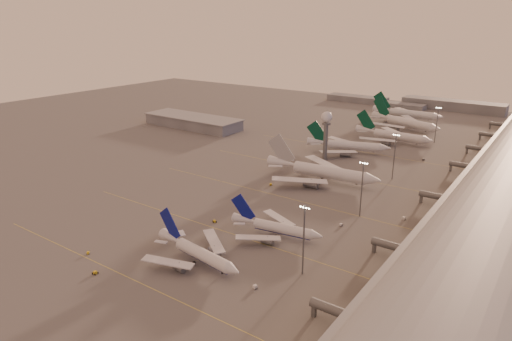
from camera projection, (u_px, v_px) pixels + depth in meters
The scene contains 25 objects.
ground at pixel (177, 230), 184.12m from camera, with size 700.00×700.00×0.00m, color #585656.
taxiway_markings at pixel (310, 203), 211.14m from camera, with size 180.00×185.25×0.02m.
hangar at pixel (193, 121), 356.78m from camera, with size 82.00×27.00×8.50m.
radar_tower at pixel (326, 126), 267.73m from camera, with size 6.40×6.40×31.10m.
mast_a at pixel (304, 237), 148.09m from camera, with size 3.60×0.56×25.00m.
mast_b at pixel (362, 187), 192.35m from camera, with size 3.60×0.56×25.00m.
mast_c at pixel (394, 154), 237.71m from camera, with size 3.60×0.56×25.00m.
mast_d at pixel (437, 123), 308.55m from camera, with size 3.60×0.56×25.00m.
distant_horizon at pixel (421, 104), 433.45m from camera, with size 165.00×37.50×9.00m.
narrowbody_near at pixel (198, 254), 158.56m from camera, with size 41.06×32.58×16.08m.
narrowbody_mid at pixel (276, 229), 177.88m from camera, with size 38.69×30.66×15.19m.
widebody_white at pixel (322, 174), 238.35m from camera, with size 63.44×50.65×22.31m.
greentail_a at pixel (348, 147), 289.18m from camera, with size 51.13×40.64×19.23m.
greentail_b at pixel (393, 137), 312.88m from camera, with size 55.53×44.74×20.16m.
greentail_c at pixel (405, 124), 349.36m from camera, with size 59.83×47.52×22.59m.
greentail_d at pixel (407, 115), 382.58m from camera, with size 59.78×48.28×21.71m.
gsv_truck_a at pixel (89, 252), 164.96m from camera, with size 4.73×4.18×1.89m.
gsv_tug_near at pixel (95, 273), 152.15m from camera, with size 2.19×3.53×0.99m.
gsv_catering_a at pixel (256, 282), 143.33m from camera, with size 6.15×4.14×4.64m.
gsv_tug_mid at pixel (215, 221), 190.67m from camera, with size 3.79×3.46×0.93m.
gsv_truck_b at pixel (342, 224), 186.90m from camera, with size 5.72×3.11×2.19m.
gsv_truck_c at pixel (272, 183), 232.73m from camera, with size 5.30×4.75×2.13m.
gsv_catering_b at pixel (405, 215), 192.71m from camera, with size 5.92×3.20×4.66m.
gsv_tug_far at pixel (328, 172), 251.95m from camera, with size 3.07×3.64×0.89m.
gsv_tug_hangar at pixel (423, 160), 273.66m from camera, with size 3.80×2.97×0.95m.
Camera 1 is at (122.21, -118.09, 81.34)m, focal length 32.00 mm.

